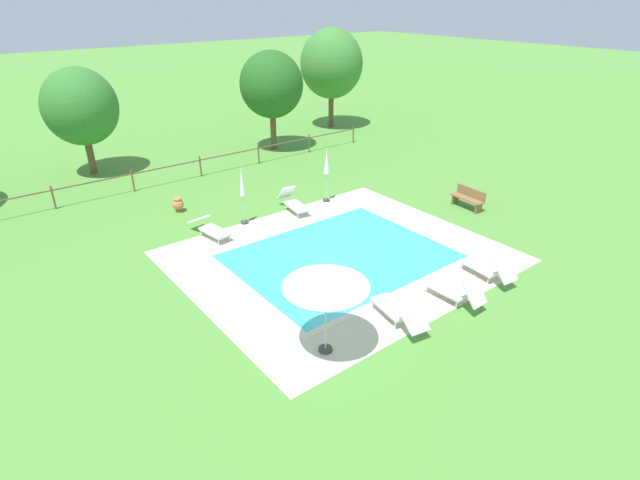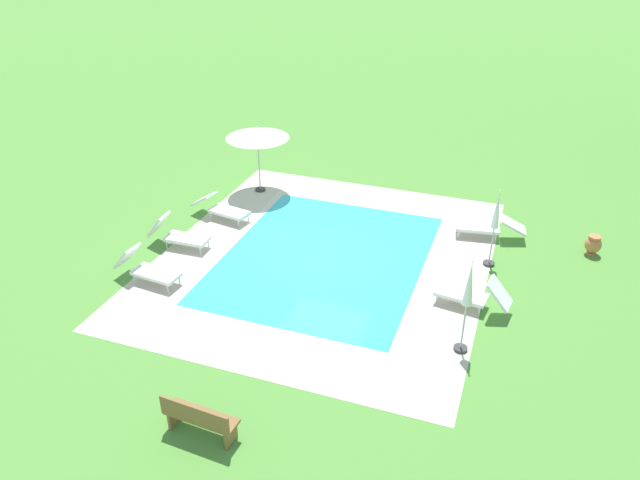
% 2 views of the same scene
% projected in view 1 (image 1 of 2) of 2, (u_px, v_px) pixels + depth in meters
% --- Properties ---
extents(ground_plane, '(160.00, 160.00, 0.00)m').
position_uv_depth(ground_plane, '(340.00, 256.00, 17.53)').
color(ground_plane, '#518E38').
extents(pool_deck_paving, '(10.67, 9.15, 0.01)m').
position_uv_depth(pool_deck_paving, '(340.00, 256.00, 17.53)').
color(pool_deck_paving, beige).
rests_on(pool_deck_paving, ground).
extents(swimming_pool_water, '(7.11, 5.59, 0.01)m').
position_uv_depth(swimming_pool_water, '(340.00, 256.00, 17.53)').
color(swimming_pool_water, '#38C6D1').
rests_on(swimming_pool_water, ground).
extents(pool_coping_rim, '(7.59, 6.07, 0.01)m').
position_uv_depth(pool_coping_rim, '(340.00, 256.00, 17.53)').
color(pool_coping_rim, beige).
rests_on(pool_coping_rim, ground).
extents(sun_lounger_north_near_steps, '(0.95, 2.10, 0.79)m').
position_uv_depth(sun_lounger_north_near_steps, '(398.00, 311.00, 13.90)').
color(sun_lounger_north_near_steps, white).
rests_on(sun_lounger_north_near_steps, ground).
extents(sun_lounger_north_mid, '(0.65, 1.87, 1.00)m').
position_uv_depth(sun_lounger_north_mid, '(455.00, 290.00, 14.79)').
color(sun_lounger_north_mid, white).
rests_on(sun_lounger_north_mid, ground).
extents(sun_lounger_north_far, '(0.85, 1.95, 0.97)m').
position_uv_depth(sun_lounger_north_far, '(294.00, 202.00, 20.98)').
color(sun_lounger_north_far, white).
rests_on(sun_lounger_north_far, ground).
extents(sun_lounger_north_end, '(0.78, 1.93, 0.97)m').
position_uv_depth(sun_lounger_north_end, '(488.00, 268.00, 16.02)').
color(sun_lounger_north_end, white).
rests_on(sun_lounger_north_end, ground).
extents(sun_lounger_south_near_corner, '(0.89, 2.13, 0.72)m').
position_uv_depth(sun_lounger_south_near_corner, '(210.00, 228.00, 18.81)').
color(sun_lounger_south_near_corner, white).
rests_on(sun_lounger_south_near_corner, ground).
extents(patio_umbrella_open_foreground, '(2.17, 2.17, 2.38)m').
position_uv_depth(patio_umbrella_open_foreground, '(326.00, 280.00, 11.97)').
color(patio_umbrella_open_foreground, '#383838').
rests_on(patio_umbrella_open_foreground, ground).
extents(patio_umbrella_closed_row_west, '(0.32, 0.32, 2.40)m').
position_uv_depth(patio_umbrella_closed_row_west, '(327.00, 167.00, 21.44)').
color(patio_umbrella_closed_row_west, '#383838').
rests_on(patio_umbrella_closed_row_west, ground).
extents(patio_umbrella_closed_row_mid_west, '(0.32, 0.32, 2.33)m').
position_uv_depth(patio_umbrella_closed_row_mid_west, '(242.00, 189.00, 19.38)').
color(patio_umbrella_closed_row_mid_west, '#383838').
rests_on(patio_umbrella_closed_row_mid_west, ground).
extents(wooden_bench_lawn_side, '(0.54, 1.52, 0.87)m').
position_uv_depth(wooden_bench_lawn_side, '(468.00, 198.00, 21.26)').
color(wooden_bench_lawn_side, olive).
rests_on(wooden_bench_lawn_side, ground).
extents(terracotta_urn_near_fence, '(0.47, 0.47, 0.61)m').
position_uv_depth(terracotta_urn_near_fence, '(178.00, 204.00, 20.95)').
color(terracotta_urn_near_fence, '#C67547').
rests_on(terracotta_urn_near_fence, ground).
extents(perimeter_fence, '(20.52, 0.08, 1.05)m').
position_uv_depth(perimeter_fence, '(200.00, 163.00, 24.80)').
color(perimeter_fence, brown).
rests_on(perimeter_fence, ground).
extents(tree_far_west, '(3.56, 3.56, 5.53)m').
position_uv_depth(tree_far_west, '(271.00, 85.00, 27.90)').
color(tree_far_west, brown).
rests_on(tree_far_west, ground).
extents(tree_centre, '(3.54, 3.54, 5.24)m').
position_uv_depth(tree_centre, '(80.00, 107.00, 24.06)').
color(tree_centre, brown).
rests_on(tree_centre, ground).
extents(tree_far_east, '(4.10, 4.10, 6.37)m').
position_uv_depth(tree_far_east, '(331.00, 64.00, 32.56)').
color(tree_far_east, brown).
rests_on(tree_far_east, ground).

